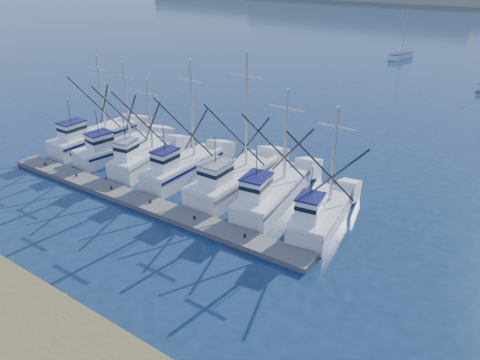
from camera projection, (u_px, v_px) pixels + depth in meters
ground at (173, 284)px, 25.33m from camera, size 500.00×500.00×0.00m
floating_dock at (140, 201)px, 33.60m from camera, size 27.34×2.46×0.36m
trawler_fleet at (187, 169)px, 36.87m from camera, size 26.70×9.01×10.14m
sailboat_far at (401, 56)px, 82.36m from camera, size 2.67×5.93×8.10m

